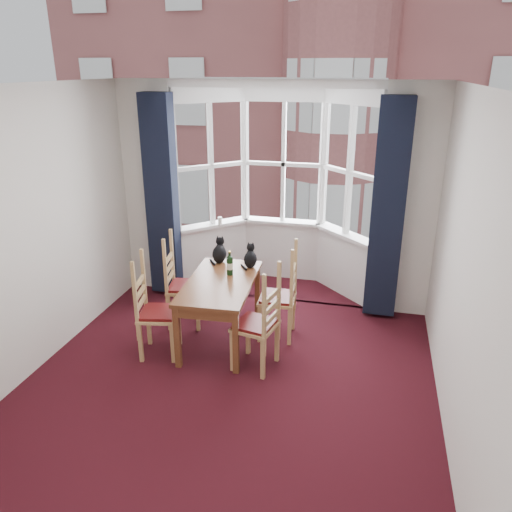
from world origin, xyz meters
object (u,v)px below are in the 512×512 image
(dining_table, at_px, (220,289))
(chair_right_far, at_px, (285,299))
(candle_tall, at_px, (220,221))
(chair_left_far, at_px, (178,287))
(chair_left_near, at_px, (150,314))
(cat_left, at_px, (220,252))
(chair_right_near, at_px, (263,327))
(wine_bottle, at_px, (230,264))
(cat_right, at_px, (250,258))

(dining_table, xyz_separation_m, chair_right_far, (0.68, 0.25, -0.16))
(candle_tall, bearing_deg, chair_left_far, -95.37)
(chair_left_near, height_order, cat_left, cat_left)
(chair_right_near, bearing_deg, wine_bottle, 129.76)
(chair_left_near, distance_m, candle_tall, 2.08)
(chair_left_near, xyz_separation_m, wine_bottle, (0.70, 0.64, 0.38))
(dining_table, bearing_deg, cat_left, 107.95)
(chair_left_near, height_order, candle_tall, candle_tall)
(dining_table, xyz_separation_m, wine_bottle, (0.05, 0.20, 0.22))
(cat_left, relative_size, wine_bottle, 1.13)
(cat_right, height_order, wine_bottle, cat_right)
(cat_left, distance_m, wine_bottle, 0.42)
(chair_left_far, distance_m, candle_tall, 1.40)
(cat_left, bearing_deg, chair_left_near, -115.33)
(chair_left_far, bearing_deg, chair_left_near, -92.23)
(cat_left, distance_m, cat_right, 0.40)
(chair_right_near, height_order, chair_right_far, same)
(wine_bottle, bearing_deg, chair_right_near, -50.24)
(chair_left_far, height_order, cat_left, cat_left)
(chair_right_near, bearing_deg, candle_tall, 118.17)
(cat_right, bearing_deg, chair_right_near, -68.30)
(cat_left, xyz_separation_m, candle_tall, (-0.32, 1.03, 0.07))
(chair_left_near, xyz_separation_m, chair_left_far, (0.03, 0.71, 0.00))
(chair_left_far, xyz_separation_m, cat_left, (0.44, 0.28, 0.38))
(chair_right_far, bearing_deg, chair_right_near, -97.73)
(chair_left_near, height_order, cat_right, cat_right)
(chair_left_far, relative_size, candle_tall, 8.80)
(chair_left_far, xyz_separation_m, wine_bottle, (0.67, -0.07, 0.38))
(chair_right_near, distance_m, cat_left, 1.31)
(cat_left, height_order, cat_right, cat_left)
(dining_table, bearing_deg, wine_bottle, 74.56)
(chair_left_far, relative_size, cat_right, 3.15)
(chair_left_near, distance_m, chair_right_near, 1.24)
(chair_right_near, bearing_deg, dining_table, 142.87)
(chair_right_far, bearing_deg, chair_left_far, 179.28)
(chair_right_far, height_order, candle_tall, candle_tall)
(cat_left, xyz_separation_m, cat_right, (0.40, -0.07, -0.01))
(chair_right_near, height_order, cat_right, cat_right)
(chair_right_far, bearing_deg, wine_bottle, -175.38)
(chair_right_far, bearing_deg, cat_left, 160.83)
(chair_right_near, height_order, candle_tall, candle_tall)
(chair_right_near, relative_size, chair_right_far, 1.00)
(cat_left, bearing_deg, dining_table, -72.05)
(chair_right_near, bearing_deg, chair_right_far, 82.27)
(chair_right_near, relative_size, wine_bottle, 3.26)
(dining_table, xyz_separation_m, cat_right, (0.22, 0.48, 0.21))
(chair_left_near, relative_size, wine_bottle, 3.26)
(wine_bottle, bearing_deg, cat_left, 123.49)
(dining_table, height_order, candle_tall, candle_tall)
(chair_left_far, height_order, chair_right_near, same)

